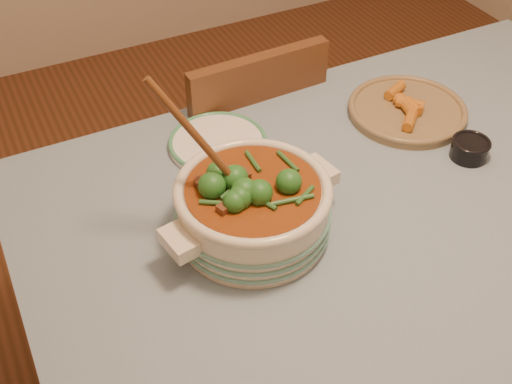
# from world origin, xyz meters

# --- Properties ---
(floor) EXTENTS (4.50, 4.50, 0.00)m
(floor) POSITION_xyz_m (0.00, 0.00, 0.00)
(floor) COLOR #4D2A16
(floor) RESTS_ON ground
(dining_table) EXTENTS (1.68, 1.08, 0.76)m
(dining_table) POSITION_xyz_m (0.00, 0.00, 0.66)
(dining_table) COLOR brown
(dining_table) RESTS_ON floor
(stew_casserole) EXTENTS (0.42, 0.37, 0.39)m
(stew_casserole) POSITION_xyz_m (-0.35, 0.04, 0.84)
(stew_casserole) COLOR beige
(stew_casserole) RESTS_ON dining_table
(white_plate) EXTENTS (0.25, 0.25, 0.02)m
(white_plate) POSITION_xyz_m (-0.29, 0.35, 0.77)
(white_plate) COLOR white
(white_plate) RESTS_ON dining_table
(condiment_bowl) EXTENTS (0.10, 0.10, 0.05)m
(condiment_bowl) POSITION_xyz_m (0.24, 0.04, 0.78)
(condiment_bowl) COLOR black
(condiment_bowl) RESTS_ON dining_table
(fried_plate) EXTENTS (0.36, 0.36, 0.05)m
(fried_plate) POSITION_xyz_m (0.21, 0.25, 0.78)
(fried_plate) COLOR olive
(fried_plate) RESTS_ON dining_table
(chair_far) EXTENTS (0.43, 0.43, 0.89)m
(chair_far) POSITION_xyz_m (-0.11, 0.60, 0.50)
(chair_far) COLOR #582F1B
(chair_far) RESTS_ON floor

